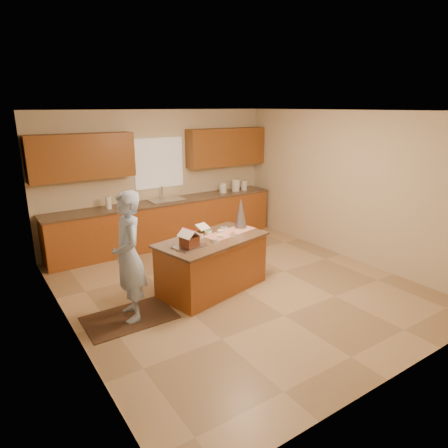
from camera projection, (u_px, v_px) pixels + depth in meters
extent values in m
plane|color=tan|center=(236.00, 286.00, 6.36)|extent=(5.50, 5.50, 0.00)
plane|color=silver|center=(238.00, 111.00, 5.58)|extent=(5.50, 5.50, 0.00)
plane|color=beige|center=(159.00, 178.00, 8.16)|extent=(5.50, 5.50, 0.00)
plane|color=beige|center=(405.00, 261.00, 3.78)|extent=(5.50, 5.50, 0.00)
plane|color=beige|center=(63.00, 232.00, 4.63)|extent=(5.50, 5.50, 0.00)
plane|color=beige|center=(347.00, 186.00, 7.31)|extent=(5.50, 5.50, 0.00)
plane|color=gray|center=(85.00, 261.00, 4.04)|extent=(0.00, 2.50, 2.50)
cube|color=white|center=(159.00, 163.00, 8.05)|extent=(1.05, 0.03, 1.00)
cube|color=#9C4C20|center=(167.00, 223.00, 8.18)|extent=(4.80, 0.60, 0.88)
cube|color=brown|center=(166.00, 202.00, 8.05)|extent=(4.85, 0.63, 0.04)
cube|color=brown|center=(82.00, 157.00, 7.03)|extent=(1.85, 0.35, 0.80)
cube|color=brown|center=(226.00, 147.00, 8.69)|extent=(1.85, 0.35, 0.80)
cube|color=silver|center=(166.00, 202.00, 8.05)|extent=(0.70, 0.45, 0.12)
cylinder|color=silver|center=(162.00, 192.00, 8.15)|extent=(0.03, 0.03, 0.28)
cube|color=#9C4C20|center=(212.00, 265.00, 6.14)|extent=(1.78, 1.16, 0.80)
cube|color=brown|center=(212.00, 240.00, 6.02)|extent=(1.87, 1.25, 0.04)
cube|color=#B4240C|center=(230.00, 232.00, 6.30)|extent=(0.96, 0.52, 0.01)
cube|color=silver|center=(189.00, 247.00, 5.63)|extent=(0.48, 0.39, 0.02)
cube|color=white|center=(203.00, 227.00, 6.31)|extent=(0.23, 0.20, 0.09)
cone|color=#AAA9B5|center=(241.00, 213.00, 6.47)|extent=(0.24, 0.24, 0.50)
cube|color=black|center=(130.00, 318.00, 5.39)|extent=(1.18, 0.77, 0.01)
imported|color=#ABC9F3|center=(129.00, 257.00, 5.16)|extent=(0.50, 0.69, 1.74)
cylinder|color=white|center=(223.00, 188.00, 8.75)|extent=(0.16, 0.16, 0.22)
cylinder|color=white|center=(236.00, 185.00, 8.93)|extent=(0.18, 0.18, 0.26)
cylinder|color=white|center=(244.00, 185.00, 9.06)|extent=(0.14, 0.14, 0.20)
cylinder|color=white|center=(108.00, 203.00, 7.38)|extent=(0.11, 0.11, 0.24)
cube|color=maroon|center=(189.00, 241.00, 5.61)|extent=(0.24, 0.26, 0.15)
cube|color=white|center=(186.00, 234.00, 5.53)|extent=(0.19, 0.28, 0.11)
cube|color=white|center=(192.00, 232.00, 5.61)|extent=(0.19, 0.28, 0.11)
cylinder|color=red|center=(189.00, 229.00, 5.56)|extent=(0.07, 0.25, 0.02)
cylinder|color=red|center=(200.00, 236.00, 6.02)|extent=(0.11, 0.11, 0.05)
cylinder|color=green|center=(208.00, 232.00, 6.22)|extent=(0.11, 0.11, 0.05)
cylinder|color=silver|center=(221.00, 231.00, 6.26)|extent=(0.11, 0.11, 0.05)
cylinder|color=#3161B8|center=(224.00, 229.00, 6.41)|extent=(0.11, 0.11, 0.05)
cylinder|color=#C76123|center=(233.00, 234.00, 6.13)|extent=(0.11, 0.11, 0.05)
cylinder|color=yellow|center=(221.00, 237.00, 6.02)|extent=(0.11, 0.11, 0.05)
cylinder|color=#FF8D78|center=(215.00, 240.00, 5.87)|extent=(0.11, 0.11, 0.05)
cylinder|color=#8E2F5E|center=(188.00, 236.00, 6.06)|extent=(0.11, 0.11, 0.05)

